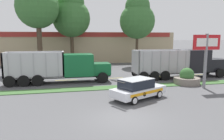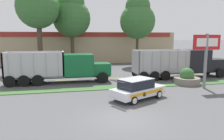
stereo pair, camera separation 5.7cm
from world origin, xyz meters
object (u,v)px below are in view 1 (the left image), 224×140
object	(u,v)px
store_sign_post	(206,50)
stone_planter	(187,78)
dump_truck_mid	(68,68)
dump_truck_lead	(188,63)
rally_car	(138,88)

from	to	relation	value
store_sign_post	stone_planter	size ratio (longest dim) A/B	1.94
stone_planter	dump_truck_mid	bearing A→B (deg)	163.36
dump_truck_lead	dump_truck_mid	xyz separation A→B (m)	(-14.15, 0.02, -0.08)
rally_car	store_sign_post	xyz separation A→B (m)	(7.36, 2.14, 2.80)
rally_car	store_sign_post	world-z (taller)	store_sign_post
store_sign_post	dump_truck_lead	bearing A→B (deg)	73.63
store_sign_post	rally_car	bearing A→B (deg)	-163.75
store_sign_post	stone_planter	bearing A→B (deg)	108.42
dump_truck_lead	dump_truck_mid	distance (m)	14.15
dump_truck_lead	stone_planter	bearing A→B (deg)	-122.59
dump_truck_lead	stone_planter	distance (m)	4.33
rally_car	dump_truck_mid	bearing A→B (deg)	124.13
dump_truck_lead	rally_car	world-z (taller)	dump_truck_lead
rally_car	stone_planter	bearing A→B (deg)	31.37
dump_truck_mid	store_sign_post	bearing A→B (deg)	-23.69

